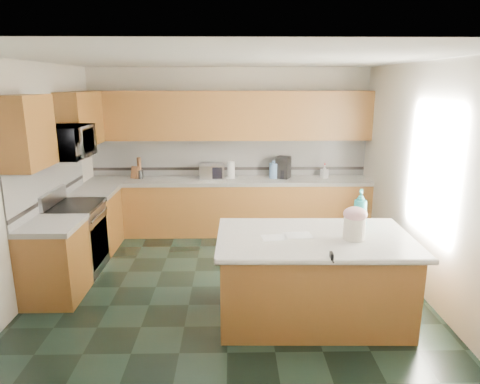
{
  "coord_description": "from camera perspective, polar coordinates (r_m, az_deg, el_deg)",
  "views": [
    {
      "loc": [
        0.06,
        -4.85,
        2.45
      ],
      "look_at": [
        0.15,
        0.35,
        1.12
      ],
      "focal_mm": 32.0,
      "sensor_mm": 36.0,
      "label": 1
    }
  ],
  "objects": [
    {
      "name": "floor",
      "position": [
        5.43,
        -1.55,
        -12.46
      ],
      "size": [
        4.6,
        4.6,
        0.0
      ],
      "primitive_type": "plane",
      "color": "black",
      "rests_on": "ground"
    },
    {
      "name": "ceiling",
      "position": [
        4.86,
        -1.78,
        17.3
      ],
      "size": [
        4.6,
        4.6,
        0.0
      ],
      "primitive_type": "plane",
      "color": "white",
      "rests_on": "ground"
    },
    {
      "name": "wall_back",
      "position": [
        7.25,
        -1.47,
        5.61
      ],
      "size": [
        4.6,
        0.04,
        2.7
      ],
      "primitive_type": "cube",
      "color": "beige",
      "rests_on": "ground"
    },
    {
      "name": "wall_front",
      "position": [
        2.76,
        -2.14,
        -9.13
      ],
      "size": [
        4.6,
        0.04,
        2.7
      ],
      "primitive_type": "cube",
      "color": "beige",
      "rests_on": "ground"
    },
    {
      "name": "wall_left",
      "position": [
        5.51,
        -26.56,
        1.3
      ],
      "size": [
        0.04,
        4.6,
        2.7
      ],
      "primitive_type": "cube",
      "color": "beige",
      "rests_on": "ground"
    },
    {
      "name": "wall_right",
      "position": [
        5.46,
        23.48,
        1.53
      ],
      "size": [
        0.04,
        4.6,
        2.7
      ],
      "primitive_type": "cube",
      "color": "beige",
      "rests_on": "ground"
    },
    {
      "name": "back_base_cab",
      "position": [
        7.14,
        -1.44,
        -2.1
      ],
      "size": [
        4.6,
        0.6,
        0.86
      ],
      "primitive_type": "cube",
      "color": "brown",
      "rests_on": "ground"
    },
    {
      "name": "back_countertop",
      "position": [
        7.02,
        -1.47,
        1.5
      ],
      "size": [
        4.6,
        0.64,
        0.06
      ],
      "primitive_type": "cube",
      "color": "white",
      "rests_on": "back_base_cab"
    },
    {
      "name": "back_upper_cab",
      "position": [
        7.0,
        -1.52,
        10.16
      ],
      "size": [
        4.6,
        0.33,
        0.78
      ],
      "primitive_type": "cube",
      "color": "brown",
      "rests_on": "wall_back"
    },
    {
      "name": "back_backsplash",
      "position": [
        7.24,
        -1.47,
        4.67
      ],
      "size": [
        4.6,
        0.02,
        0.63
      ],
      "primitive_type": "cube",
      "color": "silver",
      "rests_on": "back_countertop"
    },
    {
      "name": "back_accent_band",
      "position": [
        7.27,
        -1.46,
        3.15
      ],
      "size": [
        4.6,
        0.01,
        0.05
      ],
      "primitive_type": "cube",
      "color": "black",
      "rests_on": "back_countertop"
    },
    {
      "name": "left_base_cab_rear",
      "position": [
        6.78,
        -18.68,
        -3.77
      ],
      "size": [
        0.6,
        0.82,
        0.86
      ],
      "primitive_type": "cube",
      "color": "brown",
      "rests_on": "ground"
    },
    {
      "name": "left_counter_rear",
      "position": [
        6.66,
        -18.99,
        -0.0
      ],
      "size": [
        0.64,
        0.82,
        0.06
      ],
      "primitive_type": "cube",
      "color": "white",
      "rests_on": "left_base_cab_rear"
    },
    {
      "name": "left_base_cab_front",
      "position": [
        5.43,
        -23.46,
        -8.72
      ],
      "size": [
        0.6,
        0.72,
        0.86
      ],
      "primitive_type": "cube",
      "color": "brown",
      "rests_on": "ground"
    },
    {
      "name": "left_counter_front",
      "position": [
        5.28,
        -23.96,
        -4.11
      ],
      "size": [
        0.64,
        0.72,
        0.06
      ],
      "primitive_type": "cube",
      "color": "white",
      "rests_on": "left_base_cab_front"
    },
    {
      "name": "left_backsplash",
      "position": [
        6.01,
        -23.98,
        1.43
      ],
      "size": [
        0.02,
        2.3,
        0.63
      ],
      "primitive_type": "cube",
      "color": "silver",
      "rests_on": "wall_left"
    },
    {
      "name": "left_accent_band",
      "position": [
        6.05,
        -23.74,
        -0.37
      ],
      "size": [
        0.01,
        2.3,
        0.05
      ],
      "primitive_type": "cube",
      "color": "black",
      "rests_on": "wall_left"
    },
    {
      "name": "left_upper_cab_rear",
      "position": [
        6.67,
        -20.49,
        9.06
      ],
      "size": [
        0.33,
        1.09,
        0.78
      ],
      "primitive_type": "cube",
      "color": "brown",
      "rests_on": "wall_left"
    },
    {
      "name": "left_upper_cab_front",
      "position": [
        5.13,
        -26.54,
        7.15
      ],
      "size": [
        0.33,
        0.72,
        0.78
      ],
      "primitive_type": "cube",
      "color": "brown",
      "rests_on": "wall_left"
    },
    {
      "name": "range_body",
      "position": [
        6.07,
        -20.88,
        -5.97
      ],
      "size": [
        0.6,
        0.76,
        0.88
      ],
      "primitive_type": "cube",
      "color": "#B7B7BC",
      "rests_on": "ground"
    },
    {
      "name": "range_oven_door",
      "position": [
        5.99,
        -18.22,
        -6.41
      ],
      "size": [
        0.02,
        0.68,
        0.55
      ],
      "primitive_type": "cube",
      "color": "black",
      "rests_on": "range_body"
    },
    {
      "name": "range_cooktop",
      "position": [
        5.94,
        -21.27,
        -1.79
      ],
      "size": [
        0.62,
        0.78,
        0.04
      ],
      "primitive_type": "cube",
      "color": "black",
      "rests_on": "range_body"
    },
    {
      "name": "range_handle",
      "position": [
        5.87,
        -18.23,
        -2.94
      ],
      "size": [
        0.02,
        0.66,
        0.02
      ],
      "primitive_type": "cylinder",
      "rotation": [
        1.57,
        0.0,
        0.0
      ],
      "color": "#B7B7BC",
      "rests_on": "range_body"
    },
    {
      "name": "range_backguard",
      "position": [
        6.0,
        -23.7,
        -0.67
      ],
      "size": [
        0.06,
        0.76,
        0.18
      ],
      "primitive_type": "cube",
      "color": "#B7B7BC",
      "rests_on": "range_body"
    },
    {
      "name": "microwave",
      "position": [
        5.78,
        -22.02,
        6.17
      ],
      "size": [
        0.5,
        0.73,
        0.41
      ],
      "primitive_type": "imported",
      "rotation": [
        0.0,
        0.0,
        1.57
      ],
      "color": "#B7B7BC",
      "rests_on": "wall_left"
    },
    {
      "name": "island_base",
      "position": [
        4.68,
        9.63,
        -11.43
      ],
      "size": [
        1.92,
        1.12,
        0.86
      ],
      "primitive_type": "cube",
      "rotation": [
        0.0,
        0.0,
        -0.02
      ],
      "color": "brown",
      "rests_on": "ground"
    },
    {
      "name": "island_top",
      "position": [
        4.5,
        9.87,
        -6.14
      ],
      "size": [
        2.02,
        1.23,
        0.06
      ],
      "primitive_type": "cube",
      "rotation": [
        0.0,
        0.0,
        -0.02
      ],
      "color": "white",
      "rests_on": "island_base"
    },
    {
      "name": "island_bullnose",
      "position": [
        3.96,
        11.46,
        -9.12
      ],
      "size": [
        2.0,
        0.1,
        0.06
      ],
      "primitive_type": "cylinder",
      "rotation": [
        0.0,
        1.57,
        -0.02
      ],
      "color": "white",
      "rests_on": "island_base"
    },
    {
      "name": "treat_jar",
      "position": [
        4.45,
        15.0,
        -4.7
      ],
      "size": [
        0.27,
        0.27,
        0.23
      ],
      "primitive_type": "cylinder",
      "rotation": [
        0.0,
        0.0,
        -0.27
      ],
      "color": "silver",
      "rests_on": "island_top"
    },
    {
      "name": "treat_jar_lid",
      "position": [
        4.41,
        15.12,
        -2.87
      ],
      "size": [
        0.24,
        0.24,
        0.15
      ],
      "primitive_type": "ellipsoid",
      "color": "#E5A4AE",
      "rests_on": "treat_jar"
    },
    {
      "name": "treat_jar_knob",
      "position": [
        4.39,
        15.16,
        -2.25
      ],
      "size": [
        0.08,
        0.03,
        0.03
      ],
      "primitive_type": "cylinder",
      "rotation": [
        0.0,
        1.57,
        0.0
      ],
      "color": "tan",
      "rests_on": "treat_jar_lid"
    },
    {
      "name": "treat_jar_knob_end_l",
      "position": [
        4.38,
        14.67,
        -2.26
      ],
      "size": [
        0.04,
        0.04,
        0.04
      ],
      "primitive_type": "sphere",
      "color": "tan",
      "rests_on": "treat_jar_lid"
    },
    {
      "name": "treat_jar_knob_end_r",
      "position": [
        4.4,
        15.65,
        -2.24
      ],
      "size": [
        0.04,
        0.04,
        0.04
      ],
      "primitive_type": "sphere",
      "color": "tan",
      "rests_on": "treat_jar_lid"
    },
    {
      "name": "soap_bottle_island",
      "position": [
        4.82,
        15.72,
        -2.12
      ],
      "size": [
        0.21,
        0.21,
        0.41
      ],
      "primitive_type": "imported",
      "rotation": [
        0.0,
        0.0,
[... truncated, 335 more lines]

